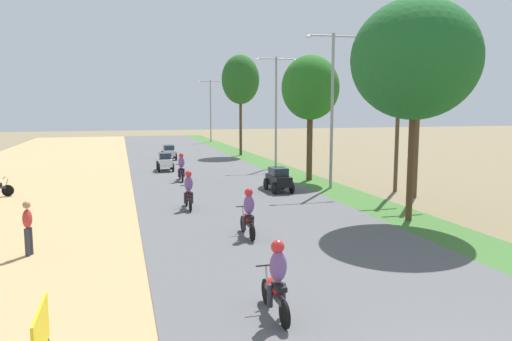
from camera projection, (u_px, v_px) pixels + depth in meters
street_signboard at (41, 338)px, 6.92m from camera, size 0.06×1.30×1.50m
pedestrian_on_shoulder at (28, 225)px, 14.15m from camera, size 0.34×0.42×1.62m
median_tree_nearest at (415, 60)px, 17.94m from camera, size 4.73×4.73×8.32m
median_tree_second at (310, 88)px, 28.35m from camera, size 3.38×3.38×7.35m
median_tree_third at (240, 80)px, 43.03m from camera, size 3.35×3.35×8.94m
streetlamp_near at (332, 101)px, 25.60m from camera, size 3.16×0.20×8.15m
streetlamp_mid at (276, 104)px, 34.80m from camera, size 3.16×0.20×7.88m
streetlamp_far at (211, 107)px, 59.79m from camera, size 3.16×0.20×7.61m
utility_pole_near at (418, 108)px, 23.19m from camera, size 1.80×0.20×8.28m
utility_pole_far at (398, 99)px, 24.79m from camera, size 1.80×0.20×9.21m
car_hatchback_black at (279, 179)px, 24.89m from camera, size 1.04×2.00×1.23m
car_hatchback_white at (165, 161)px, 33.04m from camera, size 1.04×2.00×1.23m
car_sedan_silver at (169, 151)px, 40.15m from camera, size 1.10×2.26×1.19m
motorbike_foreground_rider at (276, 281)px, 9.95m from camera, size 0.54×1.80×1.66m
motorbike_ahead_second at (248, 214)px, 16.16m from camera, size 0.54×1.80×1.66m
motorbike_ahead_third at (188, 191)px, 20.59m from camera, size 0.54×1.80×1.66m
motorbike_ahead_fourth at (181, 168)px, 28.43m from camera, size 0.54×1.80×1.66m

